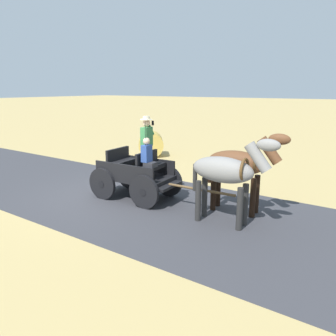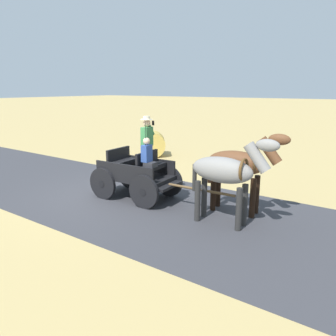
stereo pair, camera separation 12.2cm
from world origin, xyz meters
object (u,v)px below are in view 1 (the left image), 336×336
(horse_off_side, at_px, (227,172))
(horse_near_side, at_px, (240,165))
(horse_drawn_carriage, at_px, (138,172))
(hay_bale, at_px, (151,144))

(horse_off_side, bearing_deg, horse_near_side, -177.21)
(horse_drawn_carriage, bearing_deg, horse_off_side, 83.95)
(horse_off_side, xyz_separation_m, hay_bale, (-5.67, -6.62, -0.72))
(horse_drawn_carriage, height_order, horse_off_side, horse_drawn_carriage)
(horse_drawn_carriage, xyz_separation_m, horse_off_side, (0.32, 3.05, 0.51))
(horse_near_side, height_order, hay_bale, horse_near_side)
(horse_drawn_carriage, distance_m, horse_near_side, 3.11)
(horse_near_side, distance_m, hay_bale, 8.13)
(horse_drawn_carriage, relative_size, hay_bale, 3.76)
(horse_off_side, bearing_deg, horse_drawn_carriage, -96.05)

